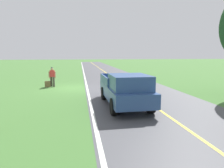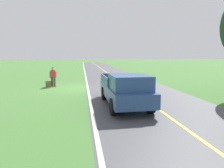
{
  "view_description": "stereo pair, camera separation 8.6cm",
  "coord_description": "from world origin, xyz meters",
  "views": [
    {
      "loc": [
        -0.64,
        16.76,
        2.81
      ],
      "look_at": [
        -2.28,
        6.69,
        1.27
      ],
      "focal_mm": 31.42,
      "sensor_mm": 36.0,
      "label": 1
    },
    {
      "loc": [
        -0.73,
        16.77,
        2.81
      ],
      "look_at": [
        -2.28,
        6.69,
        1.27
      ],
      "focal_mm": 31.42,
      "sensor_mm": 36.0,
      "label": 2
    }
  ],
  "objects": [
    {
      "name": "lane_edge_line",
      "position": [
        -1.19,
        0.0,
        0.01
      ],
      "size": [
        0.16,
        117.6,
        0.0
      ],
      "primitive_type": "cube",
      "color": "silver",
      "rests_on": "ground"
    },
    {
      "name": "hitchhiker_walking",
      "position": [
        1.79,
        -0.97,
        0.98
      ],
      "size": [
        0.62,
        0.51,
        1.75
      ],
      "color": "#4C473D",
      "rests_on": "ground"
    },
    {
      "name": "suitcase_carried",
      "position": [
        2.2,
        -0.87,
        0.26
      ],
      "size": [
        0.47,
        0.23,
        0.52
      ],
      "primitive_type": "cube",
      "rotation": [
        0.0,
        0.0,
        1.63
      ],
      "color": "brown",
      "rests_on": "ground"
    },
    {
      "name": "road_surface",
      "position": [
        -4.6,
        0.0,
        0.0
      ],
      "size": [
        7.2,
        120.0,
        0.0
      ],
      "primitive_type": "cube",
      "color": "#47474C",
      "rests_on": "ground"
    },
    {
      "name": "lane_centre_line",
      "position": [
        -4.6,
        0.0,
        0.01
      ],
      "size": [
        0.14,
        117.6,
        0.0
      ],
      "primitive_type": "cube",
      "color": "gold",
      "rests_on": "ground"
    },
    {
      "name": "pickup_truck_passing",
      "position": [
        -3.03,
        6.56,
        0.97
      ],
      "size": [
        2.18,
        5.44,
        1.82
      ],
      "color": "#2D4C84",
      "rests_on": "ground"
    },
    {
      "name": "ground_plane",
      "position": [
        0.0,
        0.0,
        0.0
      ],
      "size": [
        200.0,
        200.0,
        0.0
      ],
      "primitive_type": "plane",
      "color": "#427033"
    }
  ]
}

